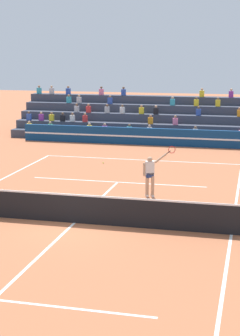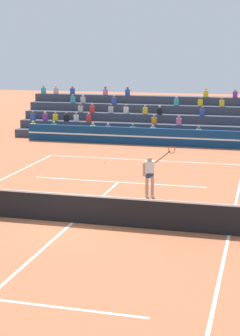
{
  "view_description": "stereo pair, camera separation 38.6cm",
  "coord_description": "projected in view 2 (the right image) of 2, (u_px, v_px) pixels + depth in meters",
  "views": [
    {
      "loc": [
        6.09,
        -18.21,
        6.08
      ],
      "look_at": [
        0.58,
        4.51,
        1.1
      ],
      "focal_mm": 60.0,
      "sensor_mm": 36.0,
      "label": 1
    },
    {
      "loc": [
        6.47,
        -18.12,
        6.08
      ],
      "look_at": [
        0.58,
        4.51,
        1.1
      ],
      "focal_mm": 60.0,
      "sensor_mm": 36.0,
      "label": 2
    }
  ],
  "objects": [
    {
      "name": "bleacher_stand",
      "position": [
        170.0,
        122.0,
        39.37
      ],
      "size": [
        20.94,
        4.75,
        3.38
      ],
      "color": "#383D4C",
      "rests_on": "ground"
    },
    {
      "name": "tennis_player",
      "position": [
        150.0,
        174.0,
        23.29
      ],
      "size": [
        1.33,
        0.62,
        2.2
      ],
      "color": "tan",
      "rests_on": "ground"
    },
    {
      "name": "court_lines",
      "position": [
        73.0,
        223.0,
        20.01
      ],
      "size": [
        11.1,
        23.9,
        0.01
      ],
      "color": "white",
      "rests_on": "ground"
    },
    {
      "name": "sponsor_banner_wall",
      "position": [
        160.0,
        137.0,
        35.87
      ],
      "size": [
        18.0,
        0.26,
        1.1
      ],
      "color": "navy",
      "rests_on": "ground"
    },
    {
      "name": "tennis_ball",
      "position": [
        105.0,
        163.0,
        30.36
      ],
      "size": [
        0.07,
        0.07,
        0.07
      ],
      "primitive_type": "sphere",
      "color": "#C6DB33",
      "rests_on": "ground"
    },
    {
      "name": "tennis_net",
      "position": [
        72.0,
        208.0,
        19.9
      ],
      "size": [
        12.0,
        0.1,
        1.1
      ],
      "color": "#2D6B38",
      "rests_on": "ground"
    },
    {
      "name": "ground_plane",
      "position": [
        73.0,
        223.0,
        20.01
      ],
      "size": [
        120.0,
        120.0,
        0.0
      ],
      "primitive_type": "plane",
      "color": "#AD603D"
    }
  ]
}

